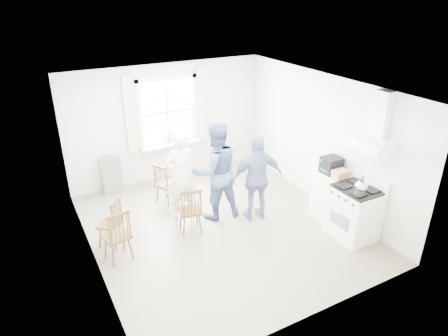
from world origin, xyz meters
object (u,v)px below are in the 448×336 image
(windsor_chair_b, at_px, (191,207))
(person_left, at_px, (180,176))
(gas_stove, at_px, (354,212))
(windsor_chair_c, at_px, (114,218))
(stereo_stack, at_px, (331,165))
(windsor_chair_a, at_px, (118,231))
(person_mid, at_px, (216,171))
(low_cabinet, at_px, (329,196))
(person_right, at_px, (257,178))

(windsor_chair_b, height_order, person_left, person_left)
(gas_stove, relative_size, windsor_chair_c, 1.29)
(stereo_stack, distance_m, windsor_chair_b, 2.69)
(windsor_chair_a, distance_m, windsor_chair_b, 1.34)
(stereo_stack, bearing_deg, person_mid, 152.58)
(windsor_chair_b, bearing_deg, stereo_stack, -14.02)
(gas_stove, relative_size, low_cabinet, 1.24)
(gas_stove, relative_size, windsor_chair_b, 1.23)
(gas_stove, height_order, windsor_chair_a, gas_stove)
(stereo_stack, bearing_deg, windsor_chair_c, 165.91)
(windsor_chair_a, xyz_separation_m, windsor_chair_c, (0.05, 0.50, -0.04))
(person_left, relative_size, person_right, 1.03)
(windsor_chair_a, bearing_deg, person_mid, 14.62)
(low_cabinet, bearing_deg, person_left, 151.32)
(windsor_chair_a, distance_m, person_mid, 2.10)
(low_cabinet, height_order, windsor_chair_a, windsor_chair_a)
(low_cabinet, relative_size, windsor_chair_a, 0.96)
(windsor_chair_a, height_order, person_right, person_right)
(person_left, bearing_deg, gas_stove, 136.99)
(low_cabinet, distance_m, windsor_chair_a, 3.90)
(windsor_chair_b, height_order, person_mid, person_mid)
(windsor_chair_a, relative_size, windsor_chair_b, 1.03)
(person_mid, distance_m, person_right, 0.78)
(stereo_stack, bearing_deg, low_cabinet, -113.30)
(person_right, bearing_deg, gas_stove, 142.85)
(gas_stove, distance_m, windsor_chair_b, 2.84)
(low_cabinet, xyz_separation_m, windsor_chair_c, (-3.81, 1.04, 0.08))
(stereo_stack, xyz_separation_m, person_left, (-2.49, 1.27, -0.18))
(windsor_chair_c, bearing_deg, windsor_chair_b, -14.25)
(low_cabinet, distance_m, windsor_chair_b, 2.64)
(gas_stove, distance_m, person_mid, 2.56)
(windsor_chair_a, distance_m, person_left, 1.65)
(windsor_chair_a, xyz_separation_m, person_left, (1.41, 0.81, 0.30))
(windsor_chair_b, bearing_deg, person_left, 82.82)
(gas_stove, height_order, person_left, person_left)
(low_cabinet, height_order, person_left, person_left)
(windsor_chair_a, bearing_deg, stereo_stack, -6.81)
(stereo_stack, relative_size, person_left, 0.20)
(low_cabinet, relative_size, person_left, 0.52)
(low_cabinet, relative_size, person_mid, 0.48)
(person_mid, bearing_deg, low_cabinet, 154.71)
(person_mid, bearing_deg, windsor_chair_b, 31.51)
(gas_stove, bearing_deg, person_mid, 135.65)
(low_cabinet, relative_size, stereo_stack, 2.61)
(person_mid, bearing_deg, person_right, 149.26)
(gas_stove, bearing_deg, windsor_chair_c, 155.08)
(gas_stove, bearing_deg, person_right, 131.56)
(windsor_chair_c, relative_size, person_left, 0.50)
(person_left, xyz_separation_m, person_mid, (0.59, -0.29, 0.07))
(stereo_stack, xyz_separation_m, person_right, (-1.27, 0.54, -0.21))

